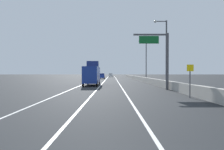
% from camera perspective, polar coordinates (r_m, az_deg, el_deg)
% --- Properties ---
extents(ground_plane, '(320.00, 320.00, 0.00)m').
position_cam_1_polar(ground_plane, '(67.09, 0.24, -1.19)').
color(ground_plane, '#26282B').
extents(lane_stripe_left, '(0.16, 130.00, 0.00)m').
position_cam_1_polar(lane_stripe_left, '(58.36, -5.18, -1.49)').
color(lane_stripe_left, silver).
rests_on(lane_stripe_left, ground_plane).
extents(lane_stripe_center, '(0.16, 130.00, 0.00)m').
position_cam_1_polar(lane_stripe_center, '(58.13, -1.74, -1.49)').
color(lane_stripe_center, silver).
rests_on(lane_stripe_center, ground_plane).
extents(lane_stripe_right, '(0.16, 130.00, 0.00)m').
position_cam_1_polar(lane_stripe_right, '(58.11, 1.71, -1.49)').
color(lane_stripe_right, silver).
rests_on(lane_stripe_right, ground_plane).
extents(jersey_barrier_right, '(0.60, 120.00, 1.10)m').
position_cam_1_polar(jersey_barrier_right, '(43.81, 10.70, -1.53)').
color(jersey_barrier_right, '#B2ADA3').
rests_on(jersey_barrier_right, ground_plane).
extents(overhead_sign_gantry, '(4.68, 0.36, 7.50)m').
position_cam_1_polar(overhead_sign_gantry, '(26.07, 15.00, 6.11)').
color(overhead_sign_gantry, '#47474C').
rests_on(overhead_sign_gantry, ground_plane).
extents(speed_advisory_sign, '(0.60, 0.11, 3.00)m').
position_cam_1_polar(speed_advisory_sign, '(18.46, 22.67, -0.92)').
color(speed_advisory_sign, '#4C4C51').
rests_on(speed_advisory_sign, ground_plane).
extents(lamp_post_right_second, '(2.14, 0.44, 10.70)m').
position_cam_1_polar(lamp_post_right_second, '(31.82, 15.86, 7.63)').
color(lamp_post_right_second, '#4C4C51').
rests_on(lamp_post_right_second, ground_plane).
extents(lamp_post_right_third, '(2.14, 0.44, 10.70)m').
position_cam_1_polar(lamp_post_right_third, '(50.46, 10.22, 5.09)').
color(lamp_post_right_third, '#4C4C51').
rests_on(lamp_post_right_third, ground_plane).
extents(car_green_0, '(2.04, 4.55, 1.86)m').
position_cam_1_polar(car_green_0, '(58.44, -6.20, -0.58)').
color(car_green_0, '#196033').
rests_on(car_green_0, ground_plane).
extents(car_yellow_1, '(1.88, 4.41, 1.86)m').
position_cam_1_polar(car_yellow_1, '(92.48, -3.79, -0.08)').
color(car_yellow_1, gold).
rests_on(car_yellow_1, ground_plane).
extents(car_white_2, '(1.99, 4.56, 1.91)m').
position_cam_1_polar(car_white_2, '(96.62, -0.15, -0.03)').
color(car_white_2, white).
rests_on(car_white_2, ground_plane).
extents(car_blue_3, '(1.80, 4.60, 2.00)m').
position_cam_1_polar(car_blue_3, '(69.66, -2.72, -0.30)').
color(car_blue_3, '#1E389E').
rests_on(car_blue_3, ground_plane).
extents(box_truck, '(2.48, 7.62, 4.38)m').
position_cam_1_polar(box_truck, '(33.87, -5.78, 0.27)').
color(box_truck, navy).
rests_on(box_truck, ground_plane).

